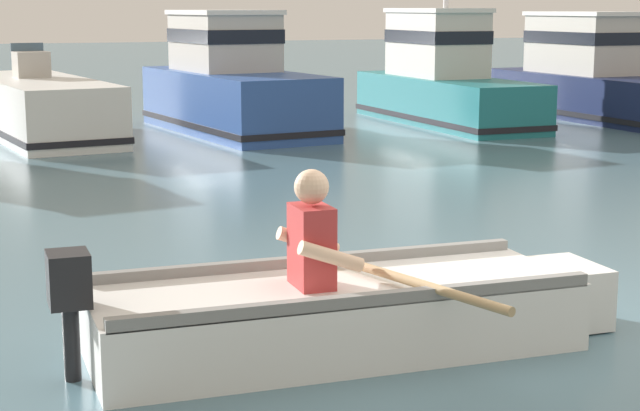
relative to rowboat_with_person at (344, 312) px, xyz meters
name	(u,v)px	position (x,y,z in m)	size (l,w,h in m)	color
ground_plane	(514,332)	(1.22, -0.07, -0.25)	(120.00, 120.00, 0.00)	slate
rowboat_with_person	(344,312)	(0.00, 0.00, 0.00)	(3.71, 1.93, 1.19)	white
moored_boat_white	(39,109)	(-0.73, 12.26, 0.22)	(2.34, 5.36, 1.57)	white
moored_boat_blue	(232,86)	(2.56, 11.82, 0.55)	(2.46, 4.87, 2.13)	#2D519E
moored_boat_teal	(443,81)	(6.67, 11.74, 0.55)	(1.69, 5.02, 4.86)	#1E727A
moored_boat_navy	(595,79)	(9.95, 11.57, 0.52)	(2.07, 5.67, 2.09)	#19234C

